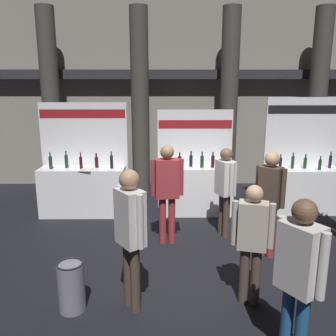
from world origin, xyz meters
TOP-DOWN VIEW (x-y plane):
  - ground_plane at (0.00, 0.00)m, footprint 24.00×24.00m
  - hall_colonnade at (0.00, 4.37)m, footprint 11.27×1.24m
  - exhibitor_booth_0 at (-2.26, 2.02)m, footprint 1.89×0.70m
  - exhibitor_booth_1 at (0.17, 2.09)m, footprint 1.65×0.66m
  - exhibitor_booth_2 at (2.57, 2.17)m, footprint 1.65×0.66m
  - trash_bin at (-1.66, -1.40)m, footprint 0.33×0.33m
  - visitor_0 at (0.60, -1.27)m, footprint 0.51×0.30m
  - visitor_1 at (1.18, 0.02)m, footprint 0.41×0.39m
  - visitor_3 at (0.61, 0.84)m, footprint 0.36×0.49m
  - visitor_6 at (-0.91, -1.36)m, footprint 0.41×0.46m
  - visitor_8 at (-0.45, 0.52)m, footprint 0.57×0.28m
  - visitor_9 at (0.78, -2.33)m, footprint 0.42×0.48m

SIDE VIEW (x-z plane):
  - ground_plane at x=0.00m, z-range 0.00..0.00m
  - trash_bin at x=-1.66m, z-range 0.00..0.64m
  - exhibitor_booth_1 at x=0.17m, z-range -0.51..1.73m
  - exhibitor_booth_2 at x=2.57m, z-range -0.64..1.86m
  - exhibitor_booth_0 at x=-2.26m, z-range -0.58..1.82m
  - visitor_0 at x=0.60m, z-range 0.14..1.73m
  - visitor_3 at x=0.61m, z-range 0.16..1.83m
  - visitor_1 at x=1.18m, z-range 0.16..1.92m
  - visitor_9 at x=0.78m, z-range 0.18..1.95m
  - visitor_8 at x=-0.45m, z-range 0.18..1.96m
  - visitor_6 at x=-0.91m, z-range 0.19..2.00m
  - hall_colonnade at x=0.00m, z-range -0.08..5.43m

